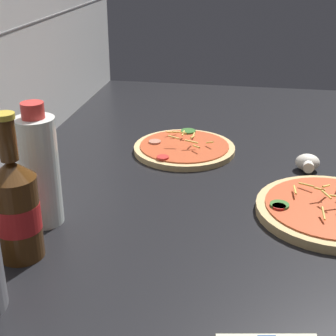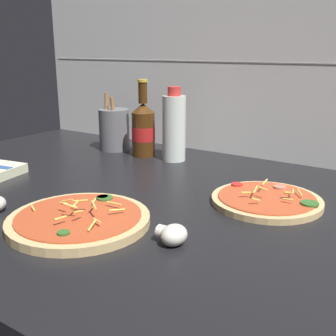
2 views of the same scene
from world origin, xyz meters
TOP-DOWN VIEW (x-y plane):
  - counter_slab at (0.00, 0.00)cm, footprint 160.00×90.00cm
  - pizza_near at (-4.58, -19.09)cm, footprint 26.29×26.29cm
  - pizza_far at (20.26, 10.57)cm, footprint 22.97×22.97cm
  - beer_bottle at (-25.76, 28.86)cm, footprint 6.95×6.95cm
  - oil_bottle at (-15.31, 29.56)cm, footprint 6.67×6.67cm
  - mushroom_left at (14.25, -16.27)cm, footprint 5.25×5.00cm

SIDE VIEW (x-z plane):
  - counter_slab at x=0.00cm, z-range 0.00..2.50cm
  - pizza_far at x=20.26cm, z-range 1.12..5.46cm
  - pizza_near at x=-4.58cm, z-range 1.00..5.89cm
  - mushroom_left at x=14.25cm, z-range 2.50..6.00cm
  - beer_bottle at x=-25.76cm, z-range -0.61..22.14cm
  - oil_bottle at x=-15.31cm, z-range 1.65..22.76cm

